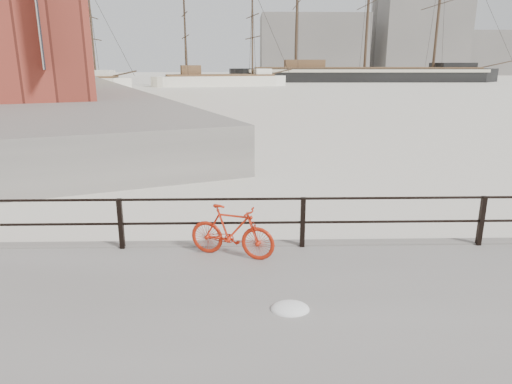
% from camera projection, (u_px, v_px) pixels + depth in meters
% --- Properties ---
extents(ground, '(400.00, 400.00, 0.00)m').
position_uv_depth(ground, '(301.00, 260.00, 9.19)').
color(ground, white).
rests_on(ground, ground).
extents(far_quay, '(78.44, 148.07, 1.80)m').
position_uv_depth(far_quay, '(16.00, 81.00, 77.28)').
color(far_quay, gray).
rests_on(far_quay, ground).
extents(guardrail, '(28.00, 0.10, 1.00)m').
position_uv_depth(guardrail, '(303.00, 222.00, 8.82)').
color(guardrail, black).
rests_on(guardrail, promenade).
extents(bicycle, '(1.62, 0.79, 0.99)m').
position_uv_depth(bicycle, '(232.00, 231.00, 8.36)').
color(bicycle, red).
rests_on(bicycle, promenade).
extents(snow_mounds, '(21.94, 2.34, 0.32)m').
position_uv_depth(snow_mounds, '(449.00, 284.00, 7.14)').
color(snow_mounds, white).
rests_on(snow_mounds, promenade).
extents(barque_black, '(64.61, 22.01, 36.09)m').
position_uv_depth(barque_black, '(364.00, 82.00, 97.57)').
color(barque_black, black).
rests_on(barque_black, ground).
extents(schooner_mid, '(26.94, 15.98, 18.46)m').
position_uv_depth(schooner_mid, '(220.00, 86.00, 79.00)').
color(schooner_mid, white).
rests_on(schooner_mid, ground).
extents(schooner_left, '(22.76, 10.91, 17.24)m').
position_uv_depth(schooner_left, '(65.00, 88.00, 73.13)').
color(schooner_left, silver).
rests_on(schooner_left, ground).
extents(apartment_brick, '(27.87, 22.90, 21.20)m').
position_uv_depth(apartment_brick, '(9.00, 24.00, 104.29)').
color(apartment_brick, brown).
rests_on(apartment_brick, far_quay).
extents(industrial_west, '(32.00, 18.00, 18.00)m').
position_uv_depth(industrial_west, '(312.00, 46.00, 141.87)').
color(industrial_west, gray).
rests_on(industrial_west, ground).
extents(industrial_mid, '(26.00, 20.00, 24.00)m').
position_uv_depth(industrial_mid, '(419.00, 37.00, 146.68)').
color(industrial_mid, gray).
rests_on(industrial_mid, ground).
extents(industrial_east, '(20.00, 16.00, 14.00)m').
position_uv_depth(industrial_east, '(479.00, 53.00, 153.38)').
color(industrial_east, gray).
rests_on(industrial_east, ground).
extents(smokestack, '(2.80, 2.80, 44.00)m').
position_uv_depth(smokestack, '(376.00, 5.00, 148.46)').
color(smokestack, gray).
rests_on(smokestack, ground).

